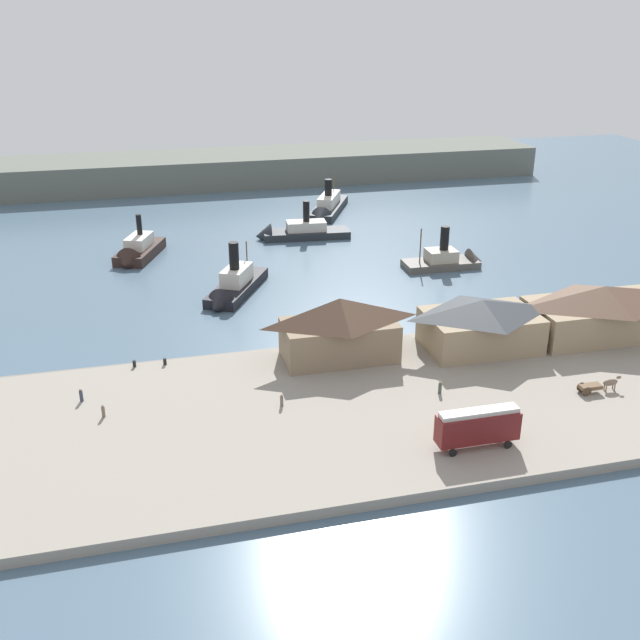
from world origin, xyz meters
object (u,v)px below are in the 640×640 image
(pedestrian_by_tram, at_px, (103,411))
(pedestrian_walking_west, at_px, (440,388))
(pedestrian_at_waters_edge, at_px, (504,427))
(ferry_outer_harbor, at_px, (137,252))
(mooring_post_center_west, at_px, (134,364))
(pedestrian_walking_east, at_px, (81,395))
(pedestrian_near_east_shed, at_px, (282,400))
(ferry_shed_west_terminal, at_px, (481,323))
(street_tram, at_px, (478,426))
(horse_cart, at_px, (598,385))
(ferry_shed_central_terminal, at_px, (339,328))
(ferry_departing_north, at_px, (295,232))
(ferry_shed_customs_shed, at_px, (602,310))
(ferry_moored_east, at_px, (451,260))
(ferry_mid_harbor, at_px, (233,287))
(mooring_post_east, at_px, (165,361))

(pedestrian_by_tram, distance_m, pedestrian_walking_west, 40.31)
(pedestrian_at_waters_edge, relative_size, ferry_outer_harbor, 0.10)
(ferry_outer_harbor, bearing_deg, pedestrian_at_waters_edge, -63.50)
(pedestrian_walking_west, bearing_deg, mooring_post_center_west, 155.39)
(pedestrian_at_waters_edge, xyz_separation_m, pedestrian_walking_east, (-46.09, 18.95, 0.03))
(pedestrian_by_tram, bearing_deg, pedestrian_near_east_shed, -6.96)
(ferry_shed_west_terminal, bearing_deg, ferry_outer_harbor, 129.39)
(street_tram, relative_size, horse_cart, 1.62)
(street_tram, relative_size, pedestrian_at_waters_edge, 5.58)
(ferry_shed_central_terminal, height_order, ferry_departing_north, ferry_shed_central_terminal)
(ferry_shed_customs_shed, height_order, ferry_moored_east, ferry_shed_customs_shed)
(ferry_shed_west_terminal, xyz_separation_m, ferry_departing_north, (-12.89, 62.32, -3.52))
(ferry_shed_west_terminal, height_order, ferry_mid_harbor, ferry_mid_harbor)
(mooring_post_center_west, height_order, ferry_departing_north, ferry_departing_north)
(ferry_shed_west_terminal, distance_m, street_tram, 26.08)
(ferry_shed_west_terminal, distance_m, pedestrian_at_waters_edge, 22.85)
(pedestrian_by_tram, distance_m, ferry_mid_harbor, 43.24)
(mooring_post_east, bearing_deg, ferry_moored_east, 29.99)
(horse_cart, xyz_separation_m, ferry_moored_east, (3.09, 52.28, -0.82))
(street_tram, xyz_separation_m, ferry_moored_east, (23.11, 60.06, -2.52))
(pedestrian_at_waters_edge, relative_size, pedestrian_walking_east, 0.96)
(horse_cart, height_order, ferry_departing_north, ferry_departing_north)
(pedestrian_near_east_shed, distance_m, mooring_post_east, 19.53)
(pedestrian_near_east_shed, distance_m, ferry_moored_east, 62.26)
(horse_cart, bearing_deg, ferry_shed_west_terminal, 118.68)
(pedestrian_walking_west, bearing_deg, ferry_outer_harbor, 117.69)
(pedestrian_by_tram, height_order, mooring_post_center_west, pedestrian_by_tram)
(mooring_post_east, bearing_deg, ferry_outer_harbor, 93.06)
(ferry_shed_west_terminal, distance_m, pedestrian_walking_west, 15.71)
(ferry_outer_harbor, bearing_deg, ferry_shed_west_terminal, -50.61)
(horse_cart, distance_m, mooring_post_center_west, 59.40)
(pedestrian_by_tram, relative_size, ferry_outer_harbor, 0.10)
(horse_cart, height_order, ferry_mid_harbor, ferry_mid_harbor)
(ferry_shed_customs_shed, distance_m, horse_cart, 18.74)
(ferry_mid_harbor, relative_size, ferry_outer_harbor, 1.17)
(horse_cart, distance_m, pedestrian_near_east_shed, 39.12)
(ferry_shed_central_terminal, relative_size, ferry_moored_east, 1.00)
(ferry_shed_west_terminal, relative_size, ferry_mid_harbor, 0.80)
(street_tram, xyz_separation_m, pedestrian_at_waters_edge, (4.21, 1.92, -1.89))
(ferry_shed_customs_shed, height_order, mooring_post_east, ferry_shed_customs_shed)
(street_tram, xyz_separation_m, ferry_outer_harbor, (-34.28, 79.12, -2.34))
(street_tram, bearing_deg, ferry_outer_harbor, 113.43)
(ferry_shed_customs_shed, distance_m, ferry_mid_harbor, 58.43)
(pedestrian_at_waters_edge, distance_m, pedestrian_walking_east, 49.83)
(pedestrian_at_waters_edge, bearing_deg, street_tram, -155.56)
(horse_cart, height_order, mooring_post_east, horse_cart)
(pedestrian_near_east_shed, bearing_deg, ferry_moored_east, 47.89)
(mooring_post_east, bearing_deg, ferry_departing_north, 62.21)
(pedestrian_walking_east, relative_size, ferry_departing_north, 0.08)
(ferry_moored_east, bearing_deg, ferry_outer_harbor, 161.63)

